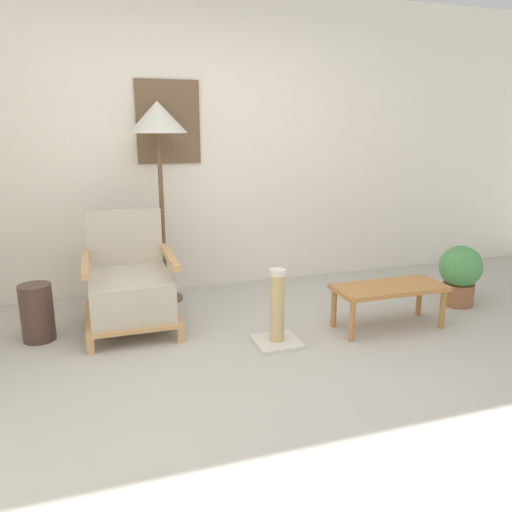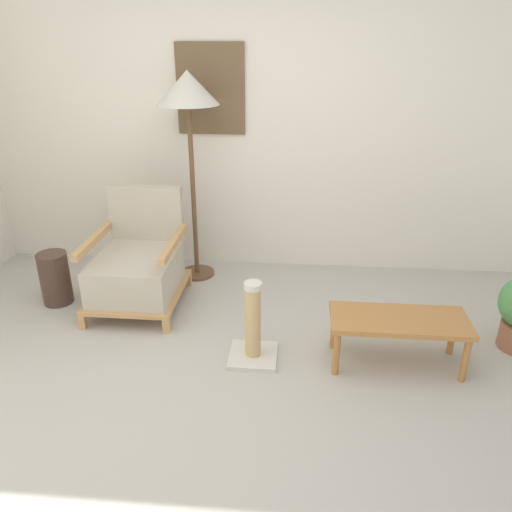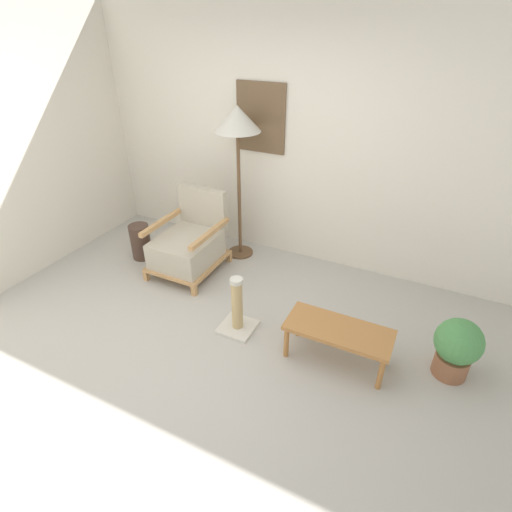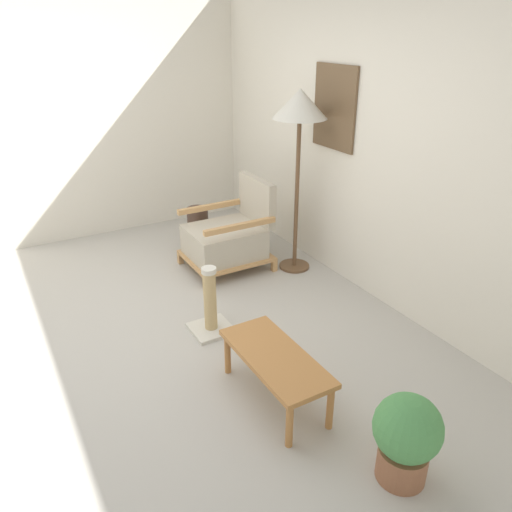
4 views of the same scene
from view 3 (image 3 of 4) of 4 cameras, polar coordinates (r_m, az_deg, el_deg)
ground_plane at (r=3.49m, az=-9.73°, el=-15.05°), size 14.00×14.00×0.00m
wall_back at (r=4.42m, az=4.87°, el=16.24°), size 8.00×0.09×2.70m
wall_left at (r=4.70m, az=-32.27°, el=12.54°), size 0.06×8.00×2.70m
armchair at (r=4.46m, az=-9.57°, el=1.65°), size 0.67×0.79×0.87m
floor_lamp at (r=4.28m, az=-2.65°, el=17.96°), size 0.49×0.49×1.72m
coffee_table at (r=3.35m, az=11.69°, el=-10.71°), size 0.86×0.37×0.34m
vase at (r=4.87m, az=-16.16°, el=1.98°), size 0.23×0.23×0.42m
potted_plant at (r=3.53m, az=26.78°, el=-11.49°), size 0.36×0.36×0.53m
scratching_post at (r=3.64m, az=-2.69°, el=-7.94°), size 0.32×0.32×0.56m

